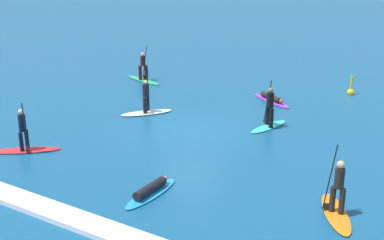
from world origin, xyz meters
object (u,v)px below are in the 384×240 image
object	(u,v)px
surfer_on_white_board	(146,106)
surfer_on_purple_board	(272,99)
marker_buoy	(351,91)
surfer_on_orange_board	(337,201)
surfer_on_teal_board	(269,115)
surfer_on_blue_board	(151,190)
surfer_on_red_board	(24,141)
surfer_on_green_board	(143,73)

from	to	relation	value
surfer_on_white_board	surfer_on_purple_board	xyz separation A→B (m)	(4.49, 5.22, -0.28)
marker_buoy	surfer_on_orange_board	bearing A→B (deg)	-76.06
surfer_on_teal_board	surfer_on_blue_board	bearing A→B (deg)	-170.76
surfer_on_teal_board	surfer_on_orange_board	world-z (taller)	surfer_on_orange_board
surfer_on_red_board	surfer_on_teal_board	world-z (taller)	surfer_on_teal_board
surfer_on_orange_board	surfer_on_green_board	bearing A→B (deg)	26.35
surfer_on_white_board	marker_buoy	size ratio (longest dim) A/B	2.19
surfer_on_purple_board	marker_buoy	bearing A→B (deg)	78.89
surfer_on_white_board	surfer_on_purple_board	size ratio (longest dim) A/B	0.86
surfer_on_green_board	surfer_on_white_board	size ratio (longest dim) A/B	1.21
surfer_on_white_board	surfer_on_purple_board	distance (m)	6.90
surfer_on_green_board	surfer_on_orange_board	xyz separation A→B (m)	(15.16, -10.13, -0.02)
surfer_on_green_board	marker_buoy	bearing A→B (deg)	-146.32
surfer_on_teal_board	surfer_on_blue_board	size ratio (longest dim) A/B	0.95
surfer_on_teal_board	surfer_on_blue_board	distance (m)	8.42
surfer_on_green_board	surfer_on_purple_board	bearing A→B (deg)	-163.16
surfer_on_red_board	marker_buoy	xyz separation A→B (m)	(9.04, 15.44, -0.26)
surfer_on_orange_board	surfer_on_purple_board	bearing A→B (deg)	3.12
surfer_on_white_board	marker_buoy	distance (m)	11.74
surfer_on_white_board	surfer_on_blue_board	world-z (taller)	surfer_on_white_board
marker_buoy	surfer_on_teal_board	bearing A→B (deg)	-102.72
surfer_on_green_board	marker_buoy	xyz separation A→B (m)	(11.72, 3.75, -0.30)
surfer_on_green_board	surfer_on_teal_board	size ratio (longest dim) A/B	1.19
surfer_on_red_board	surfer_on_teal_board	bearing A→B (deg)	7.92
surfer_on_green_board	surfer_on_blue_board	xyz separation A→B (m)	(9.37, -12.10, -0.33)
surfer_on_green_board	surfer_on_blue_board	bearing A→B (deg)	143.68
surfer_on_green_board	surfer_on_white_board	xyz separation A→B (m)	(4.00, -5.09, -0.08)
surfer_on_purple_board	surfer_on_blue_board	xyz separation A→B (m)	(0.88, -12.23, 0.02)
surfer_on_purple_board	surfer_on_white_board	bearing A→B (deg)	-100.04
surfer_on_teal_board	marker_buoy	xyz separation A→B (m)	(1.69, 7.47, -0.41)
surfer_on_green_board	surfer_on_white_board	distance (m)	6.47
surfer_on_red_board	surfer_on_white_board	distance (m)	6.73
surfer_on_green_board	surfer_on_red_board	size ratio (longest dim) A/B	1.15
surfer_on_red_board	surfer_on_orange_board	world-z (taller)	surfer_on_orange_board
surfer_on_green_board	surfer_on_red_board	xyz separation A→B (m)	(2.67, -11.68, -0.04)
surfer_on_purple_board	marker_buoy	distance (m)	4.85
surfer_on_orange_board	marker_buoy	distance (m)	14.30
surfer_on_teal_board	surfer_on_purple_board	size ratio (longest dim) A/B	0.88
surfer_on_orange_board	surfer_on_blue_board	bearing A→B (deg)	78.86
surfer_on_blue_board	surfer_on_red_board	bearing A→B (deg)	87.12
surfer_on_red_board	surfer_on_blue_board	distance (m)	6.71
surfer_on_red_board	surfer_on_purple_board	distance (m)	13.18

